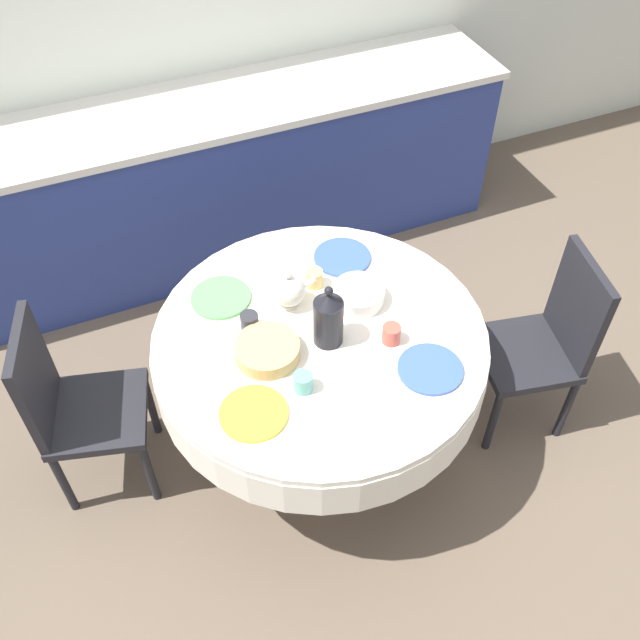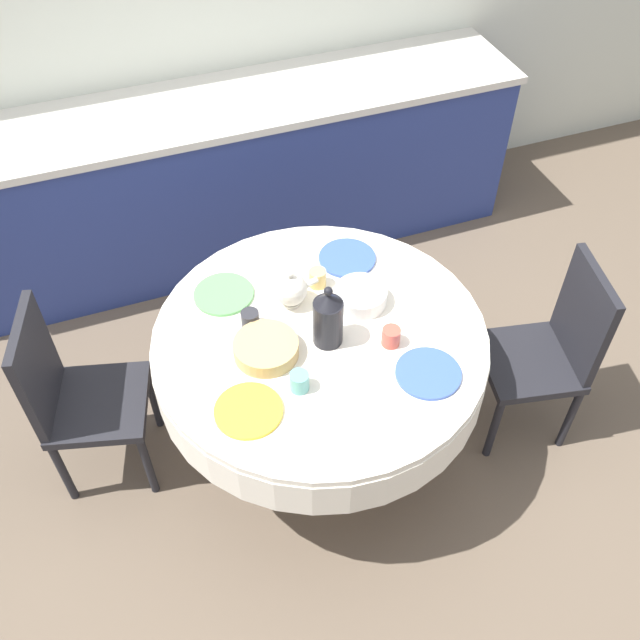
{
  "view_description": "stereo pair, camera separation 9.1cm",
  "coord_description": "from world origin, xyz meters",
  "px_view_note": "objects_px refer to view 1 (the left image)",
  "views": [
    {
      "loc": [
        -0.73,
        -1.71,
        2.84
      ],
      "look_at": [
        0.0,
        0.0,
        0.84
      ],
      "focal_mm": 40.0,
      "sensor_mm": 36.0,
      "label": 1
    },
    {
      "loc": [
        -0.64,
        -1.74,
        2.84
      ],
      "look_at": [
        0.0,
        0.0,
        0.84
      ],
      "focal_mm": 40.0,
      "sensor_mm": 36.0,
      "label": 2
    }
  ],
  "objects_px": {
    "chair_left": "(546,339)",
    "chair_right": "(73,403)",
    "coffee_carafe": "(328,318)",
    "teapot": "(289,290)"
  },
  "relations": [
    {
      "from": "chair_left",
      "to": "chair_right",
      "type": "xyz_separation_m",
      "value": [
        -1.96,
        0.46,
        0.0
      ]
    },
    {
      "from": "chair_right",
      "to": "coffee_carafe",
      "type": "distance_m",
      "value": 1.1
    },
    {
      "from": "teapot",
      "to": "chair_left",
      "type": "bearing_deg",
      "value": -20.87
    },
    {
      "from": "coffee_carafe",
      "to": "teapot",
      "type": "distance_m",
      "value": 0.25
    },
    {
      "from": "chair_right",
      "to": "coffee_carafe",
      "type": "xyz_separation_m",
      "value": [
        0.99,
        -0.3,
        0.38
      ]
    },
    {
      "from": "chair_left",
      "to": "teapot",
      "type": "distance_m",
      "value": 1.16
    },
    {
      "from": "chair_left",
      "to": "chair_right",
      "type": "relative_size",
      "value": 1.0
    },
    {
      "from": "chair_left",
      "to": "coffee_carafe",
      "type": "xyz_separation_m",
      "value": [
        -0.97,
        0.16,
        0.38
      ]
    },
    {
      "from": "coffee_carafe",
      "to": "chair_left",
      "type": "bearing_deg",
      "value": -9.33
    },
    {
      "from": "coffee_carafe",
      "to": "teapot",
      "type": "height_order",
      "value": "coffee_carafe"
    }
  ]
}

